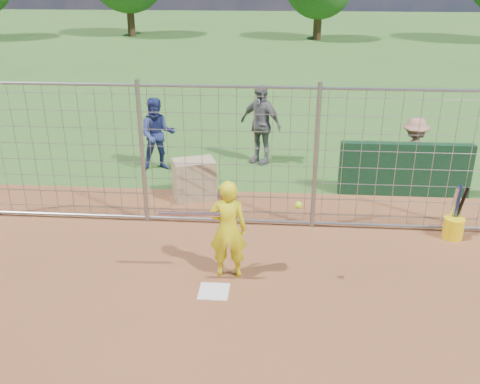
# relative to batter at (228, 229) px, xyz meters

# --- Properties ---
(ground) EXTENTS (100.00, 100.00, 0.00)m
(ground) POSITION_rel_batter_xyz_m (-0.16, -0.29, -0.77)
(ground) COLOR #2D591E
(ground) RESTS_ON ground
(home_plate) EXTENTS (0.43, 0.43, 0.02)m
(home_plate) POSITION_rel_batter_xyz_m (-0.16, -0.49, -0.76)
(home_plate) COLOR silver
(home_plate) RESTS_ON ground
(dugout_wall) EXTENTS (2.60, 0.20, 1.10)m
(dugout_wall) POSITION_rel_batter_xyz_m (3.24, 3.31, -0.22)
(dugout_wall) COLOR #11381E
(dugout_wall) RESTS_ON ground
(batter) EXTENTS (0.58, 0.39, 1.54)m
(batter) POSITION_rel_batter_xyz_m (0.00, 0.00, 0.00)
(batter) COLOR yellow
(batter) RESTS_ON ground
(bystander_a) EXTENTS (0.94, 0.81, 1.66)m
(bystander_a) POSITION_rel_batter_xyz_m (-2.01, 4.38, 0.06)
(bystander_a) COLOR navy
(bystander_a) RESTS_ON ground
(bystander_b) EXTENTS (1.16, 0.98, 1.86)m
(bystander_b) POSITION_rel_batter_xyz_m (0.26, 5.04, 0.16)
(bystander_b) COLOR slate
(bystander_b) RESTS_ON ground
(bystander_c) EXTENTS (1.06, 0.71, 1.53)m
(bystander_c) POSITION_rel_batter_xyz_m (3.45, 3.65, -0.01)
(bystander_c) COLOR #9B6A54
(bystander_c) RESTS_ON ground
(equipment_bin) EXTENTS (0.94, 0.79, 0.80)m
(equipment_bin) POSITION_rel_batter_xyz_m (-0.95, 2.83, -0.37)
(equipment_bin) COLOR tan
(equipment_bin) RESTS_ON ground
(equipment_in_play) EXTENTS (1.99, 0.21, 0.22)m
(equipment_in_play) POSITION_rel_batter_xyz_m (-0.14, -0.31, 0.42)
(equipment_in_play) COLOR silver
(equipment_in_play) RESTS_ON ground
(bucket_with_bats) EXTENTS (0.34, 0.36, 0.98)m
(bucket_with_bats) POSITION_rel_batter_xyz_m (3.72, 1.47, -0.52)
(bucket_with_bats) COLOR yellow
(bucket_with_bats) RESTS_ON ground
(backstop_fence) EXTENTS (9.08, 0.08, 2.60)m
(backstop_fence) POSITION_rel_batter_xyz_m (-0.16, 1.71, 0.49)
(backstop_fence) COLOR gray
(backstop_fence) RESTS_ON ground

